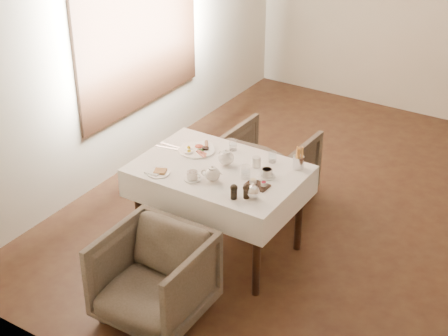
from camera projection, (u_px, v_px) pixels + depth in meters
room at (138, 1)px, 6.25m from camera, size 5.00×5.00×5.00m
table at (219, 181)px, 5.32m from camera, size 1.28×0.88×0.75m
armchair_near at (154, 278)px, 4.77m from camera, size 0.71×0.73×0.65m
armchair_far at (268, 167)px, 6.13m from camera, size 0.73×0.75×0.67m
breakfast_plate at (198, 149)px, 5.51m from camera, size 0.30×0.30×0.04m
side_plate at (157, 172)px, 5.19m from camera, size 0.18×0.18×0.02m
teapot_centre at (226, 157)px, 5.27m from camera, size 0.20×0.18×0.13m
teapot_front at (212, 173)px, 5.06m from camera, size 0.19×0.17×0.13m
creamer at (256, 162)px, 5.26m from camera, size 0.07×0.07×0.08m
teacup_near at (193, 176)px, 5.09m from camera, size 0.13×0.13×0.07m
teacup_far at (267, 173)px, 5.13m from camera, size 0.13×0.13×0.06m
glass_left at (233, 145)px, 5.50m from camera, size 0.07×0.07×0.09m
glass_mid at (246, 172)px, 5.10m from camera, size 0.09×0.09×0.10m
glass_right at (273, 157)px, 5.32m from camera, size 0.06×0.06×0.09m
condiment_board at (257, 184)px, 5.01m from camera, size 0.17×0.12×0.04m
pepper_mill_left at (234, 191)px, 4.85m from camera, size 0.07×0.07×0.12m
pepper_mill_right at (246, 191)px, 4.85m from camera, size 0.06×0.06×0.11m
silver_pot at (253, 191)px, 4.85m from camera, size 0.13×0.11×0.12m
fries_cup at (299, 159)px, 5.22m from camera, size 0.09×0.09×0.18m
cutlery_fork at (171, 145)px, 5.58m from camera, size 0.19×0.03×0.00m
cutlery_knife at (167, 148)px, 5.55m from camera, size 0.20×0.06×0.00m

